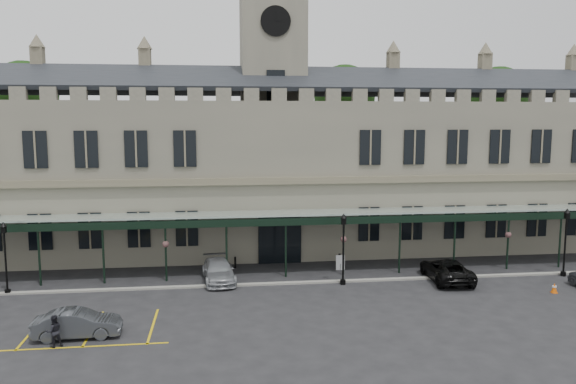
{
  "coord_description": "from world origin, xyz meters",
  "views": [
    {
      "loc": [
        -4.52,
        -29.76,
        10.71
      ],
      "look_at": [
        0.0,
        6.0,
        6.0
      ],
      "focal_mm": 35.0,
      "sensor_mm": 36.0,
      "label": 1
    }
  ],
  "objects": [
    {
      "name": "ground",
      "position": [
        0.0,
        0.0,
        0.0
      ],
      "size": [
        140.0,
        140.0,
        0.0
      ],
      "primitive_type": "plane",
      "color": "black"
    },
    {
      "name": "station_building",
      "position": [
        0.0,
        15.91,
        6.47
      ],
      "size": [
        60.0,
        10.36,
        17.3
      ],
      "color": "#686456",
      "rests_on": "ground"
    },
    {
      "name": "clock_tower",
      "position": [
        0.0,
        16.0,
        13.11
      ],
      "size": [
        5.6,
        5.6,
        24.8
      ],
      "color": "#686456",
      "rests_on": "ground"
    },
    {
      "name": "canopy",
      "position": [
        0.0,
        7.46,
        2.4
      ],
      "size": [
        50.0,
        4.1,
        4.3
      ],
      "color": "#8C9E93",
      "rests_on": "ground"
    },
    {
      "name": "kerb",
      "position": [
        0.0,
        5.5,
        0.06
      ],
      "size": [
        60.0,
        0.4,
        0.12
      ],
      "primitive_type": "cube",
      "color": "gray",
      "rests_on": "ground"
    },
    {
      "name": "parking_markings",
      "position": [
        -14.0,
        -1.5,
        0.0
      ],
      "size": [
        16.0,
        6.0,
        0.01
      ],
      "primitive_type": null,
      "color": "gold",
      "rests_on": "ground"
    },
    {
      "name": "tree_behind_left",
      "position": [
        -22.0,
        25.0,
        12.81
      ],
      "size": [
        6.0,
        6.0,
        16.0
      ],
      "color": "#332314",
      "rests_on": "ground"
    },
    {
      "name": "tree_behind_mid",
      "position": [
        8.0,
        25.0,
        12.81
      ],
      "size": [
        6.0,
        6.0,
        16.0
      ],
      "color": "#332314",
      "rests_on": "ground"
    },
    {
      "name": "tree_behind_right",
      "position": [
        24.0,
        25.0,
        12.81
      ],
      "size": [
        6.0,
        6.0,
        16.0
      ],
      "color": "#332314",
      "rests_on": "ground"
    },
    {
      "name": "lamp_post_left",
      "position": [
        -17.45,
        5.52,
        2.68
      ],
      "size": [
        0.43,
        0.43,
        4.53
      ],
      "color": "black",
      "rests_on": "ground"
    },
    {
      "name": "lamp_post_mid",
      "position": [
        3.48,
        4.97,
        2.78
      ],
      "size": [
        0.44,
        0.44,
        4.69
      ],
      "color": "black",
      "rests_on": "ground"
    },
    {
      "name": "lamp_post_right",
      "position": [
        18.95,
        5.02,
        2.79
      ],
      "size": [
        0.44,
        0.44,
        4.7
      ],
      "color": "black",
      "rests_on": "ground"
    },
    {
      "name": "traffic_cone",
      "position": [
        16.09,
        1.56,
        0.3
      ],
      "size": [
        0.39,
        0.39,
        0.62
      ],
      "rotation": [
        0.0,
        0.0,
        0.16
      ],
      "color": "#E35707",
      "rests_on": "ground"
    },
    {
      "name": "sign_board",
      "position": [
        4.07,
        8.42,
        0.53
      ],
      "size": [
        0.63,
        0.08,
        1.08
      ],
      "rotation": [
        0.0,
        0.0,
        -0.05
      ],
      "color": "black",
      "rests_on": "ground"
    },
    {
      "name": "bollard_left",
      "position": [
        -3.35,
        9.91,
        0.41
      ],
      "size": [
        0.15,
        0.15,
        0.82
      ],
      "primitive_type": "cylinder",
      "color": "black",
      "rests_on": "ground"
    },
    {
      "name": "bollard_right",
      "position": [
        4.24,
        9.44,
        0.47
      ],
      "size": [
        0.17,
        0.17,
        0.94
      ],
      "primitive_type": "cylinder",
      "color": "black",
      "rests_on": "ground"
    },
    {
      "name": "car_left_b",
      "position": [
        -11.5,
        -2.13,
        0.69
      ],
      "size": [
        4.27,
        1.67,
        1.38
      ],
      "primitive_type": "imported",
      "rotation": [
        0.0,
        0.0,
        1.62
      ],
      "color": "#3A3D42",
      "rests_on": "ground"
    },
    {
      "name": "car_taxi",
      "position": [
        -4.55,
        6.72,
        0.7
      ],
      "size": [
        2.42,
        5.01,
        1.41
      ],
      "primitive_type": "imported",
      "rotation": [
        0.0,
        0.0,
        0.09
      ],
      "color": "#9B9DA2",
      "rests_on": "ground"
    },
    {
      "name": "car_van",
      "position": [
        10.51,
        4.98,
        0.73
      ],
      "size": [
        2.73,
        5.39,
        1.46
      ],
      "primitive_type": "imported",
      "rotation": [
        0.0,
        0.0,
        3.08
      ],
      "color": "black",
      "rests_on": "ground"
    },
    {
      "name": "person_b",
      "position": [
        -12.3,
        -3.23,
        0.78
      ],
      "size": [
        0.94,
        0.87,
        1.55
      ],
      "primitive_type": "imported",
      "rotation": [
        0.0,
        0.0,
        3.63
      ],
      "color": "black",
      "rests_on": "ground"
    }
  ]
}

